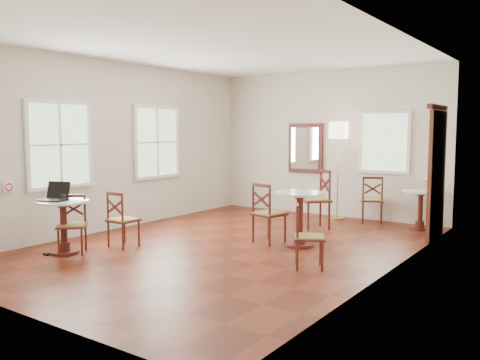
% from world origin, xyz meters
% --- Properties ---
extents(ground, '(7.00, 7.00, 0.00)m').
position_xyz_m(ground, '(0.00, 0.00, 0.00)').
color(ground, '#622110').
rests_on(ground, ground).
extents(room_shell, '(5.02, 7.02, 3.01)m').
position_xyz_m(room_shell, '(-0.06, 0.27, 1.89)').
color(room_shell, beige).
rests_on(room_shell, ground).
extents(cafe_table_near, '(0.73, 0.73, 0.77)m').
position_xyz_m(cafe_table_near, '(-1.68, -1.75, 0.48)').
color(cafe_table_near, '#4F1C13').
rests_on(cafe_table_near, ground).
extents(cafe_table_mid, '(0.80, 0.80, 0.84)m').
position_xyz_m(cafe_table_mid, '(0.91, 0.60, 0.52)').
color(cafe_table_mid, '#4F1C13').
rests_on(cafe_table_mid, ground).
extents(cafe_table_back, '(0.66, 0.66, 0.70)m').
position_xyz_m(cafe_table_back, '(2.05, 3.03, 0.43)').
color(cafe_table_back, '#4F1C13').
rests_on(cafe_table_back, ground).
extents(chair_near_a, '(0.39, 0.39, 0.85)m').
position_xyz_m(chair_near_a, '(-1.29, -0.98, 0.42)').
color(chair_near_a, '#4F1C13').
rests_on(chair_near_a, ground).
extents(chair_near_b, '(0.55, 0.55, 0.84)m').
position_xyz_m(chair_near_b, '(-1.59, -1.67, 0.42)').
color(chair_near_b, '#4F1C13').
rests_on(chair_near_b, ground).
extents(chair_mid_a, '(0.52, 0.52, 0.95)m').
position_xyz_m(chair_mid_a, '(0.37, 0.54, 0.47)').
color(chair_mid_a, '#4F1C13').
rests_on(chair_mid_a, ground).
extents(chair_mid_b, '(0.53, 0.53, 0.83)m').
position_xyz_m(chair_mid_b, '(1.58, -0.43, 0.42)').
color(chair_mid_b, '#4F1C13').
rests_on(chair_mid_b, ground).
extents(chair_back_a, '(0.54, 0.54, 0.91)m').
position_xyz_m(chair_back_a, '(1.11, 3.15, 0.46)').
color(chair_back_a, '#4F1C13').
rests_on(chair_back_a, ground).
extents(chair_back_b, '(0.69, 0.69, 1.07)m').
position_xyz_m(chair_back_b, '(0.45, 2.08, 0.53)').
color(chair_back_b, '#4F1C13').
rests_on(chair_back_b, ground).
extents(floor_lamp, '(0.38, 0.38, 1.95)m').
position_xyz_m(floor_lamp, '(0.39, 3.15, 1.65)').
color(floor_lamp, '#BF8C3F').
rests_on(floor_lamp, ground).
extents(laptop, '(0.45, 0.41, 0.26)m').
position_xyz_m(laptop, '(-1.80, -1.79, 0.84)').
color(laptop, black).
rests_on(laptop, cafe_table_near).
extents(mouse, '(0.11, 0.08, 0.04)m').
position_xyz_m(mouse, '(-1.64, -1.72, 0.79)').
color(mouse, black).
rests_on(mouse, cafe_table_near).
extents(navy_mug, '(0.10, 0.07, 0.08)m').
position_xyz_m(navy_mug, '(-1.78, -1.62, 0.81)').
color(navy_mug, black).
rests_on(navy_mug, cafe_table_near).
extents(water_glass, '(0.06, 0.06, 0.11)m').
position_xyz_m(water_glass, '(-1.62, -1.77, 0.83)').
color(water_glass, white).
rests_on(water_glass, cafe_table_near).
extents(power_adapter, '(0.09, 0.05, 0.03)m').
position_xyz_m(power_adapter, '(-1.79, -1.97, 0.02)').
color(power_adapter, black).
rests_on(power_adapter, ground).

